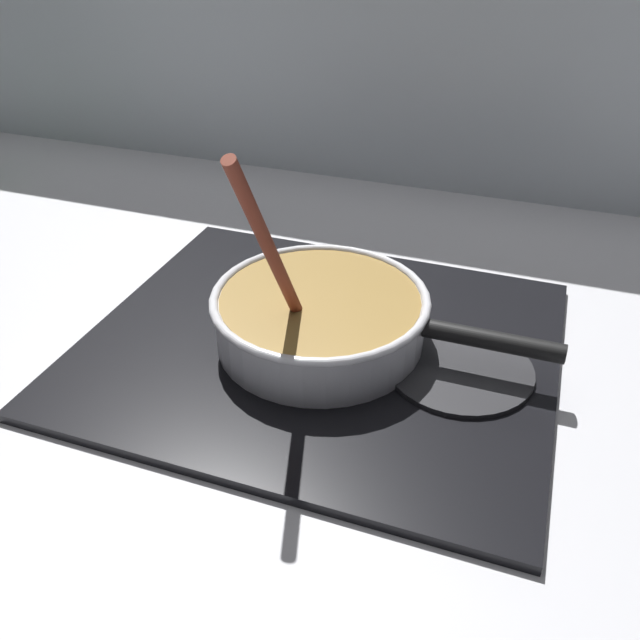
# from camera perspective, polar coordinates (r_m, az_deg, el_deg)

# --- Properties ---
(ground) EXTENTS (2.40, 1.60, 0.04)m
(ground) POSITION_cam_1_polar(r_m,az_deg,el_deg) (0.67, -6.39, -15.54)
(ground) COLOR #B7B7BC
(backsplash_wall) EXTENTS (2.40, 0.02, 0.55)m
(backsplash_wall) POSITION_cam_1_polar(r_m,az_deg,el_deg) (1.21, 10.05, 23.49)
(backsplash_wall) COLOR silver
(backsplash_wall) RESTS_ON ground
(hob_plate) EXTENTS (0.56, 0.48, 0.01)m
(hob_plate) POSITION_cam_1_polar(r_m,az_deg,el_deg) (0.81, -0.00, -2.19)
(hob_plate) COLOR black
(hob_plate) RESTS_ON ground
(burner_ring) EXTENTS (0.20, 0.20, 0.01)m
(burner_ring) POSITION_cam_1_polar(r_m,az_deg,el_deg) (0.80, -0.00, -1.61)
(burner_ring) COLOR #592D0C
(burner_ring) RESTS_ON hob_plate
(spare_burner) EXTENTS (0.17, 0.17, 0.01)m
(spare_burner) POSITION_cam_1_polar(r_m,az_deg,el_deg) (0.78, 11.96, -4.08)
(spare_burner) COLOR #262628
(spare_burner) RESTS_ON hob_plate
(cooking_pan) EXTENTS (0.41, 0.29, 0.28)m
(cooking_pan) POSITION_cam_1_polar(r_m,az_deg,el_deg) (0.79, 0.12, 0.29)
(cooking_pan) COLOR silver
(cooking_pan) RESTS_ON hob_plate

